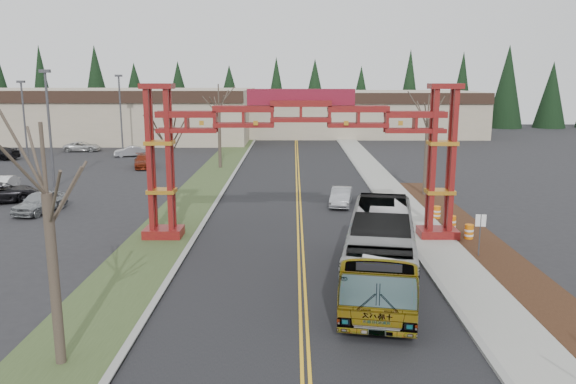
{
  "coord_description": "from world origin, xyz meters",
  "views": [
    {
      "loc": [
        -0.41,
        -13.59,
        9.22
      ],
      "look_at": [
        -0.69,
        15.35,
        3.3
      ],
      "focal_mm": 35.0,
      "sensor_mm": 36.0,
      "label": 1
    }
  ],
  "objects_px": {
    "transit_bus": "(381,250)",
    "barrel_mid": "(451,224)",
    "street_sign": "(480,227)",
    "barrel_south": "(469,233)",
    "parked_car_near_b": "(3,184)",
    "parked_car_far_a": "(130,151)",
    "light_pole_far": "(120,108)",
    "silver_sedan": "(341,197)",
    "parked_car_near_c": "(1,193)",
    "parked_car_near_a": "(40,202)",
    "bare_tree_median_mid": "(170,144)",
    "light_pole_near": "(49,120)",
    "bare_tree_median_far": "(219,107)",
    "bare_tree_right_far": "(428,122)",
    "retail_building_west": "(99,114)",
    "parked_car_far_b": "(82,147)",
    "light_pole_mid": "(24,117)",
    "retail_building_east": "(356,113)",
    "gateway_arch": "(301,136)",
    "barrel_north": "(437,213)",
    "parked_car_mid_a": "(144,161)",
    "bare_tree_median_near": "(47,195)"
  },
  "relations": [
    {
      "from": "barrel_north",
      "to": "light_pole_near",
      "type": "bearing_deg",
      "value": 159.98
    },
    {
      "from": "gateway_arch",
      "to": "barrel_mid",
      "type": "bearing_deg",
      "value": 9.29
    },
    {
      "from": "transit_bus",
      "to": "barrel_mid",
      "type": "relative_size",
      "value": 12.01
    },
    {
      "from": "retail_building_west",
      "to": "barrel_north",
      "type": "relative_size",
      "value": 50.2
    },
    {
      "from": "gateway_arch",
      "to": "bare_tree_right_far",
      "type": "relative_size",
      "value": 2.29
    },
    {
      "from": "parked_car_near_c",
      "to": "barrel_south",
      "type": "xyz_separation_m",
      "value": [
        32.07,
        -9.74,
        -0.28
      ]
    },
    {
      "from": "transit_bus",
      "to": "silver_sedan",
      "type": "bearing_deg",
      "value": 101.06
    },
    {
      "from": "street_sign",
      "to": "barrel_south",
      "type": "xyz_separation_m",
      "value": [
        0.45,
        3.14,
        -1.19
      ]
    },
    {
      "from": "parked_car_far_b",
      "to": "bare_tree_median_far",
      "type": "bearing_deg",
      "value": -129.99
    },
    {
      "from": "silver_sedan",
      "to": "light_pole_mid",
      "type": "distance_m",
      "value": 36.73
    },
    {
      "from": "silver_sedan",
      "to": "light_pole_near",
      "type": "bearing_deg",
      "value": 173.52
    },
    {
      "from": "light_pole_far",
      "to": "bare_tree_median_near",
      "type": "bearing_deg",
      "value": -75.43
    },
    {
      "from": "parked_car_near_b",
      "to": "barrel_south",
      "type": "relative_size",
      "value": 4.07
    },
    {
      "from": "retail_building_west",
      "to": "bare_tree_median_far",
      "type": "distance_m",
      "value": 35.83
    },
    {
      "from": "silver_sedan",
      "to": "bare_tree_right_far",
      "type": "height_order",
      "value": "bare_tree_right_far"
    },
    {
      "from": "silver_sedan",
      "to": "parked_car_near_c",
      "type": "height_order",
      "value": "parked_car_near_c"
    },
    {
      "from": "gateway_arch",
      "to": "retail_building_west",
      "type": "height_order",
      "value": "gateway_arch"
    },
    {
      "from": "silver_sedan",
      "to": "barrel_south",
      "type": "relative_size",
      "value": 4.26
    },
    {
      "from": "retail_building_east",
      "to": "parked_car_far_a",
      "type": "xyz_separation_m",
      "value": [
        -29.8,
        -27.55,
        -2.89
      ]
    },
    {
      "from": "light_pole_near",
      "to": "silver_sedan",
      "type": "bearing_deg",
      "value": -15.71
    },
    {
      "from": "silver_sedan",
      "to": "barrel_south",
      "type": "bearing_deg",
      "value": -44.28
    },
    {
      "from": "street_sign",
      "to": "barrel_north",
      "type": "relative_size",
      "value": 2.53
    },
    {
      "from": "parked_car_near_a",
      "to": "bare_tree_median_mid",
      "type": "distance_m",
      "value": 11.5
    },
    {
      "from": "gateway_arch",
      "to": "parked_car_far_b",
      "type": "height_order",
      "value": "gateway_arch"
    },
    {
      "from": "retail_building_west",
      "to": "light_pole_near",
      "type": "bearing_deg",
      "value": -76.7
    },
    {
      "from": "barrel_mid",
      "to": "parked_car_far_a",
      "type": "bearing_deg",
      "value": 131.41
    },
    {
      "from": "light_pole_far",
      "to": "transit_bus",
      "type": "bearing_deg",
      "value": -60.71
    },
    {
      "from": "retail_building_east",
      "to": "street_sign",
      "type": "relative_size",
      "value": 16.41
    },
    {
      "from": "parked_car_far_b",
      "to": "barrel_south",
      "type": "distance_m",
      "value": 53.94
    },
    {
      "from": "parked_car_near_c",
      "to": "bare_tree_median_far",
      "type": "height_order",
      "value": "bare_tree_median_far"
    },
    {
      "from": "parked_car_near_c",
      "to": "parked_car_far_a",
      "type": "relative_size",
      "value": 1.45
    },
    {
      "from": "parked_car_near_a",
      "to": "bare_tree_median_mid",
      "type": "relative_size",
      "value": 0.62
    },
    {
      "from": "light_pole_near",
      "to": "light_pole_far",
      "type": "bearing_deg",
      "value": 91.56
    },
    {
      "from": "bare_tree_right_far",
      "to": "light_pole_far",
      "type": "height_order",
      "value": "light_pole_far"
    },
    {
      "from": "silver_sedan",
      "to": "parked_car_mid_a",
      "type": "relative_size",
      "value": 0.87
    },
    {
      "from": "parked_car_near_b",
      "to": "barrel_south",
      "type": "distance_m",
      "value": 36.55
    },
    {
      "from": "parked_car_near_b",
      "to": "parked_car_far_a",
      "type": "distance_m",
      "value": 21.6
    },
    {
      "from": "retail_building_east",
      "to": "bare_tree_median_mid",
      "type": "xyz_separation_m",
      "value": [
        -18.0,
        -59.31,
        1.69
      ]
    },
    {
      "from": "bare_tree_right_far",
      "to": "light_pole_far",
      "type": "xyz_separation_m",
      "value": [
        -31.45,
        24.84,
        -0.31
      ]
    },
    {
      "from": "parked_car_far_b",
      "to": "light_pole_near",
      "type": "distance_m",
      "value": 25.03
    },
    {
      "from": "parked_car_mid_a",
      "to": "street_sign",
      "type": "distance_m",
      "value": 38.88
    },
    {
      "from": "parked_car_near_c",
      "to": "barrel_north",
      "type": "height_order",
      "value": "parked_car_near_c"
    },
    {
      "from": "light_pole_near",
      "to": "bare_tree_median_far",
      "type": "bearing_deg",
      "value": 39.24
    },
    {
      "from": "parked_car_near_c",
      "to": "bare_tree_median_near",
      "type": "xyz_separation_m",
      "value": [
        14.37,
        -24.16,
        4.93
      ]
    },
    {
      "from": "light_pole_mid",
      "to": "barrel_north",
      "type": "bearing_deg",
      "value": -30.88
    },
    {
      "from": "bare_tree_right_far",
      "to": "barrel_south",
      "type": "bearing_deg",
      "value": -91.37
    },
    {
      "from": "parked_car_near_c",
      "to": "bare_tree_median_mid",
      "type": "bearing_deg",
      "value": -139.69
    },
    {
      "from": "parked_car_near_a",
      "to": "parked_car_near_b",
      "type": "xyz_separation_m",
      "value": [
        -6.21,
        7.09,
        -0.12
      ]
    },
    {
      "from": "barrel_north",
      "to": "bare_tree_right_far",
      "type": "bearing_deg",
      "value": 82.93
    },
    {
      "from": "barrel_mid",
      "to": "parked_car_near_a",
      "type": "bearing_deg",
      "value": 170.28
    }
  ]
}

